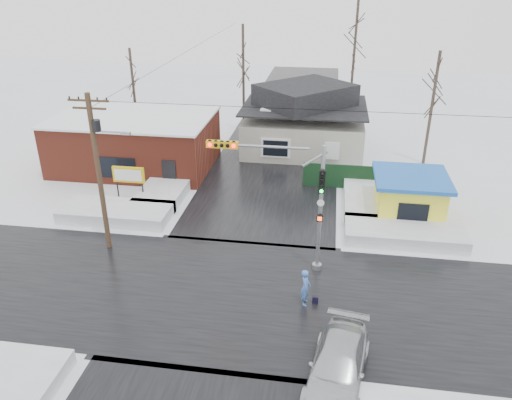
# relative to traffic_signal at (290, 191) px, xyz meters

# --- Properties ---
(ground) EXTENTS (120.00, 120.00, 0.00)m
(ground) POSITION_rel_traffic_signal_xyz_m (-2.43, -2.97, -4.54)
(ground) COLOR white
(ground) RESTS_ON ground
(road_ns) EXTENTS (10.00, 120.00, 0.02)m
(road_ns) POSITION_rel_traffic_signal_xyz_m (-2.43, -2.97, -4.53)
(road_ns) COLOR black
(road_ns) RESTS_ON ground
(road_ew) EXTENTS (120.00, 10.00, 0.02)m
(road_ew) POSITION_rel_traffic_signal_xyz_m (-2.43, -2.97, -4.53)
(road_ew) COLOR black
(road_ew) RESTS_ON ground
(snowbank_nw) EXTENTS (7.00, 3.00, 0.80)m
(snowbank_nw) POSITION_rel_traffic_signal_xyz_m (-11.43, 4.03, -4.14)
(snowbank_nw) COLOR white
(snowbank_nw) RESTS_ON ground
(snowbank_ne) EXTENTS (7.00, 3.00, 0.80)m
(snowbank_ne) POSITION_rel_traffic_signal_xyz_m (6.57, 4.03, -4.14)
(snowbank_ne) COLOR white
(snowbank_ne) RESTS_ON ground
(snowbank_nside_w) EXTENTS (3.00, 8.00, 0.80)m
(snowbank_nside_w) POSITION_rel_traffic_signal_xyz_m (-9.43, 9.03, -4.14)
(snowbank_nside_w) COLOR white
(snowbank_nside_w) RESTS_ON ground
(snowbank_nside_e) EXTENTS (3.00, 8.00, 0.80)m
(snowbank_nside_e) POSITION_rel_traffic_signal_xyz_m (4.57, 9.03, -4.14)
(snowbank_nside_e) COLOR white
(snowbank_nside_e) RESTS_ON ground
(traffic_signal) EXTENTS (6.05, 0.68, 7.00)m
(traffic_signal) POSITION_rel_traffic_signal_xyz_m (0.00, 0.00, 0.00)
(traffic_signal) COLOR gray
(traffic_signal) RESTS_ON ground
(utility_pole) EXTENTS (3.15, 0.44, 9.00)m
(utility_pole) POSITION_rel_traffic_signal_xyz_m (-10.36, 0.53, 0.57)
(utility_pole) COLOR #382619
(utility_pole) RESTS_ON ground
(brick_building) EXTENTS (12.20, 8.20, 4.12)m
(brick_building) POSITION_rel_traffic_signal_xyz_m (-13.43, 13.03, -2.46)
(brick_building) COLOR maroon
(brick_building) RESTS_ON ground
(marquee_sign) EXTENTS (2.20, 0.21, 2.55)m
(marquee_sign) POSITION_rel_traffic_signal_xyz_m (-11.43, 6.53, -2.62)
(marquee_sign) COLOR black
(marquee_sign) RESTS_ON ground
(house) EXTENTS (10.40, 8.40, 5.76)m
(house) POSITION_rel_traffic_signal_xyz_m (-0.43, 19.03, -1.92)
(house) COLOR #B3AFA1
(house) RESTS_ON ground
(kiosk) EXTENTS (4.60, 4.60, 2.88)m
(kiosk) POSITION_rel_traffic_signal_xyz_m (7.07, 7.03, -3.08)
(kiosk) COLOR #FFFB38
(kiosk) RESTS_ON ground
(fence) EXTENTS (8.00, 0.12, 1.80)m
(fence) POSITION_rel_traffic_signal_xyz_m (4.07, 11.03, -3.64)
(fence) COLOR black
(fence) RESTS_ON ground
(tree_far_left) EXTENTS (3.00, 3.00, 10.00)m
(tree_far_left) POSITION_rel_traffic_signal_xyz_m (-6.43, 23.03, 3.41)
(tree_far_left) COLOR #332821
(tree_far_left) RESTS_ON ground
(tree_far_mid) EXTENTS (3.00, 3.00, 12.00)m
(tree_far_mid) POSITION_rel_traffic_signal_xyz_m (3.57, 25.03, 5.00)
(tree_far_mid) COLOR #332821
(tree_far_mid) RESTS_ON ground
(tree_far_right) EXTENTS (3.00, 3.00, 9.00)m
(tree_far_right) POSITION_rel_traffic_signal_xyz_m (9.57, 17.03, 2.62)
(tree_far_right) COLOR #332821
(tree_far_right) RESTS_ON ground
(tree_far_west) EXTENTS (3.00, 3.00, 8.00)m
(tree_far_west) POSITION_rel_traffic_signal_xyz_m (-16.43, 21.03, 1.82)
(tree_far_west) COLOR #332821
(tree_far_west) RESTS_ON ground
(pedestrian) EXTENTS (0.46, 0.69, 1.88)m
(pedestrian) POSITION_rel_traffic_signal_xyz_m (1.12, -3.11, -3.60)
(pedestrian) COLOR #4671C4
(pedestrian) RESTS_ON ground
(car) EXTENTS (2.93, 5.47, 1.51)m
(car) POSITION_rel_traffic_signal_xyz_m (2.68, -7.83, -3.78)
(car) COLOR silver
(car) RESTS_ON ground
(shopping_bag) EXTENTS (0.29, 0.13, 0.35)m
(shopping_bag) POSITION_rel_traffic_signal_xyz_m (1.62, -3.03, -4.36)
(shopping_bag) COLOR black
(shopping_bag) RESTS_ON ground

